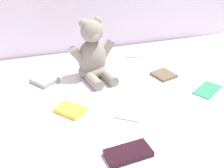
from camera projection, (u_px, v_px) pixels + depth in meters
name	position (u px, v px, depth m)	size (l,w,h in m)	color
ground_plane	(105.00, 94.00, 1.23)	(3.20, 3.20, 0.00)	silver
teddy_bear	(93.00, 56.00, 1.31)	(0.22, 0.21, 0.26)	gray
book_case_0	(133.00, 55.00, 1.55)	(0.07, 0.09, 0.01)	#9C9296
book_case_1	(130.00, 111.00, 1.12)	(0.09, 0.12, 0.01)	#9195A1
book_case_4	(128.00, 153.00, 0.91)	(0.07, 0.14, 0.02)	black
book_case_5	(164.00, 75.00, 1.36)	(0.09, 0.09, 0.01)	brown
book_case_6	(45.00, 80.00, 1.31)	(0.09, 0.10, 0.02)	#A39F8F
book_case_7	(70.00, 110.00, 1.12)	(0.07, 0.10, 0.02)	yellow
book_case_8	(208.00, 89.00, 1.25)	(0.07, 0.13, 0.01)	#2E8D63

